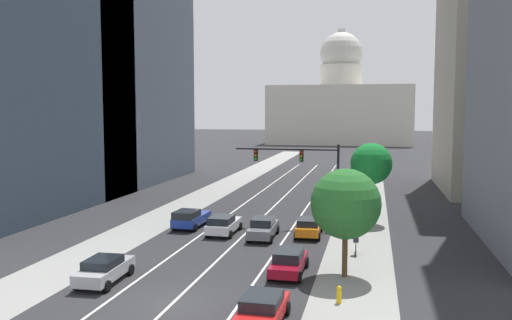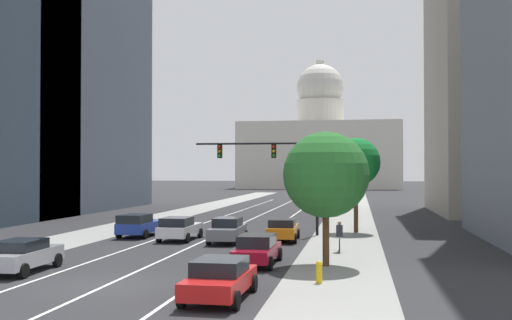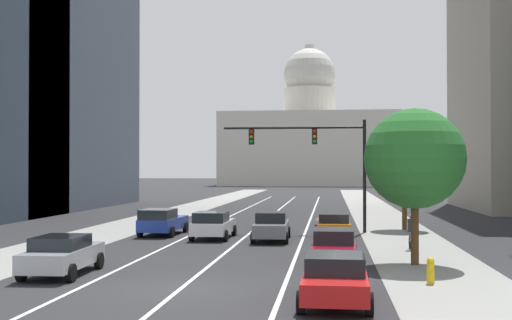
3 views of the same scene
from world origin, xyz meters
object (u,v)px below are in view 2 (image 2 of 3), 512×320
Objects in this scene: car_orange at (283,229)px; car_red at (220,278)px; capitol_building at (320,147)px; car_crimson at (257,249)px; fire_hydrant at (319,272)px; car_silver at (22,255)px; car_white at (179,228)px; car_blue at (140,225)px; traffic_signal_mast at (278,163)px; street_tree_far_right at (356,162)px; cyclist at (339,237)px; car_gray at (228,230)px; street_tree_near_right at (326,175)px.

car_red is (-0.00, -17.67, -0.01)m from car_orange.
capitol_building is 9.00× the size of car_red.
car_crimson is 5.01× the size of fire_hydrant.
car_silver is at bearing 141.84° from car_orange.
car_white reaches higher than car_orange.
car_crimson is at bearing -134.84° from car_blue.
car_blue reaches higher than car_white.
capitol_building is at bearing -0.54° from car_white.
capitol_building is 115.08m from traffic_signal_mast.
street_tree_far_right is (5.42, 2.42, 0.10)m from traffic_signal_mast.
car_orange is 16.89m from car_silver.
cyclist reaches higher than fire_hydrant.
car_red is (3.31, -16.30, -0.05)m from car_gray.
car_crimson is at bearing -70.96° from car_silver.
car_gray is at bearing -30.26° from car_silver.
car_orange is 5.97m from cyclist.
cyclist is at bearing -15.16° from car_red.
cyclist is (7.06, -3.27, 0.05)m from car_gray.
street_tree_near_right reaches higher than car_orange.
cyclist is (8.71, -123.22, -9.79)m from capitol_building.
cyclist is at bearing -61.37° from traffic_signal_mast.
car_blue is at bearing 131.46° from fire_hydrant.
car_gray is at bearing 64.00° from cyclist.
car_gray is at bearing 12.37° from car_red.
car_red is 4.94× the size of fire_hydrant.
car_orange reaches higher than car_red.
fire_hydrant is at bearing -154.40° from car_gray.
car_red is at bearing -149.56° from car_blue.
capitol_building reaches higher than car_red.
car_white is at bearing -16.41° from car_silver.
car_red is (6.62, -16.84, -0.05)m from car_white.
car_blue reaches higher than car_gray.
car_crimson is 14.57m from car_blue.
car_orange is 0.51× the size of traffic_signal_mast.
car_white is 6.68m from car_orange.
capitol_building is 128.66m from street_tree_near_right.
car_gray reaches higher than car_orange.
car_white is 0.98× the size of car_crimson.
car_silver is 20.07m from traffic_signal_mast.
car_gray is 5.20× the size of fire_hydrant.
cyclist is at bearing -143.24° from car_orange.
capitol_building is 44.46× the size of fire_hydrant.
car_red is 9.35m from street_tree_near_right.
capitol_building is at bearing 93.67° from street_tree_near_right.
car_blue reaches higher than car_red.
capitol_building is 118.28m from car_blue.
street_tree_near_right is (4.08, -13.38, -0.71)m from traffic_signal_mast.
cyclist reaches higher than car_gray.
car_crimson is 2.65× the size of cyclist.
car_silver is at bearing -92.15° from capitol_building.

